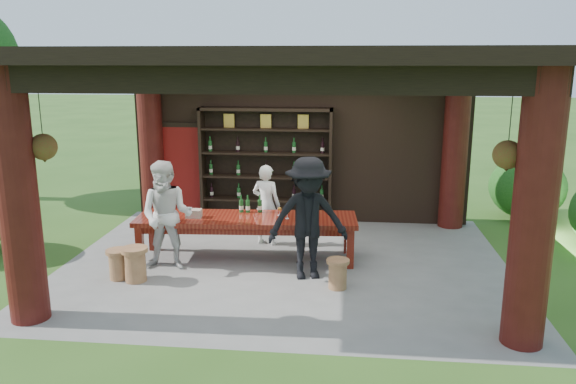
# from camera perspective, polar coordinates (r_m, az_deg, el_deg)

# --- Properties ---
(ground) EXTENTS (90.00, 90.00, 0.00)m
(ground) POSITION_cam_1_polar(r_m,az_deg,el_deg) (9.56, -0.25, -7.28)
(ground) COLOR #2D5119
(ground) RESTS_ON ground
(pavilion) EXTENTS (7.50, 6.00, 3.60)m
(pavilion) POSITION_cam_1_polar(r_m,az_deg,el_deg) (9.46, -0.06, 5.83)
(pavilion) COLOR slate
(pavilion) RESTS_ON ground
(wine_shelf) EXTENTS (2.74, 0.42, 2.41)m
(wine_shelf) POSITION_cam_1_polar(r_m,az_deg,el_deg) (11.67, -2.26, 2.66)
(wine_shelf) COLOR black
(wine_shelf) RESTS_ON ground
(tasting_table) EXTENTS (3.79, 1.19, 0.75)m
(tasting_table) POSITION_cam_1_polar(r_m,az_deg,el_deg) (9.62, -4.24, -3.17)
(tasting_table) COLOR #57130C
(tasting_table) RESTS_ON ground
(stool_near_left) EXTENTS (0.41, 0.41, 0.54)m
(stool_near_left) POSITION_cam_1_polar(r_m,az_deg,el_deg) (9.06, -15.26, -7.02)
(stool_near_left) COLOR brown
(stool_near_left) RESTS_ON ground
(stool_near_right) EXTENTS (0.35, 0.35, 0.46)m
(stool_near_right) POSITION_cam_1_polar(r_m,az_deg,el_deg) (8.53, 5.07, -8.20)
(stool_near_right) COLOR brown
(stool_near_right) RESTS_ON ground
(stool_far_left) EXTENTS (0.36, 0.36, 0.48)m
(stool_far_left) POSITION_cam_1_polar(r_m,az_deg,el_deg) (9.23, -16.86, -6.96)
(stool_far_left) COLOR brown
(stool_far_left) RESTS_ON ground
(host) EXTENTS (0.63, 0.50, 1.50)m
(host) POSITION_cam_1_polar(r_m,az_deg,el_deg) (10.36, -2.22, -1.30)
(host) COLOR white
(host) RESTS_ON ground
(guest_woman) EXTENTS (0.87, 0.68, 1.79)m
(guest_woman) POSITION_cam_1_polar(r_m,az_deg,el_deg) (9.29, -12.19, -2.37)
(guest_woman) COLOR silver
(guest_woman) RESTS_ON ground
(guest_man) EXTENTS (1.38, 1.00, 1.93)m
(guest_man) POSITION_cam_1_polar(r_m,az_deg,el_deg) (8.69, 2.05, -2.71)
(guest_man) COLOR black
(guest_man) RESTS_ON ground
(table_bottles) EXTENTS (0.41, 0.12, 0.31)m
(table_bottles) POSITION_cam_1_polar(r_m,az_deg,el_deg) (9.84, -3.92, -1.18)
(table_bottles) COLOR #194C1E
(table_bottles) RESTS_ON tasting_table
(table_glasses) EXTENTS (0.60, 0.27, 0.15)m
(table_glasses) POSITION_cam_1_polar(r_m,az_deg,el_deg) (9.55, 0.71, -2.10)
(table_glasses) COLOR silver
(table_glasses) RESTS_ON tasting_table
(napkin_basket) EXTENTS (0.27, 0.20, 0.14)m
(napkin_basket) POSITION_cam_1_polar(r_m,az_deg,el_deg) (9.64, -9.56, -2.16)
(napkin_basket) COLOR #BF6672
(napkin_basket) RESTS_ON tasting_table
(shrubs) EXTENTS (21.68, 8.46, 1.36)m
(shrubs) POSITION_cam_1_polar(r_m,az_deg,el_deg) (10.34, 4.98, -2.55)
(shrubs) COLOR #194C14
(shrubs) RESTS_ON ground
(trees) EXTENTS (21.26, 9.43, 4.80)m
(trees) POSITION_cam_1_polar(r_m,az_deg,el_deg) (10.46, 20.04, 12.56)
(trees) COLOR #3F2819
(trees) RESTS_ON ground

